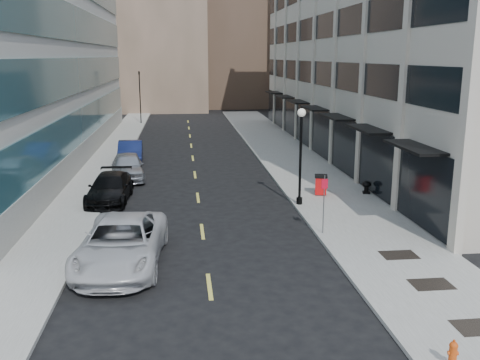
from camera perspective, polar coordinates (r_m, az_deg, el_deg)
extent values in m
plane|color=black|center=(17.18, -2.91, -14.01)|extent=(160.00, 160.00, 0.00)
cube|color=gray|center=(37.07, 6.84, 0.95)|extent=(5.00, 80.00, 0.15)
cube|color=gray|center=(36.56, -15.07, 0.41)|extent=(3.00, 80.00, 0.15)
cube|color=#BFB6A1|center=(45.90, 17.09, 14.02)|extent=(14.00, 46.00, 18.00)
cube|color=black|center=(44.03, 8.06, 5.38)|extent=(0.18, 46.00, 3.60)
cube|color=black|center=(43.67, 8.27, 11.24)|extent=(0.12, 46.00, 1.80)
cube|color=black|center=(43.70, 8.42, 15.83)|extent=(0.12, 46.00, 1.80)
cube|color=#BFB6A1|center=(22.14, 23.88, 15.07)|extent=(0.35, 0.60, 18.00)
cube|color=#BFB6A1|center=(27.52, 17.50, 14.97)|extent=(0.35, 0.60, 18.00)
cube|color=#BFB6A1|center=(33.12, 13.25, 14.81)|extent=(0.35, 0.60, 18.00)
cube|color=#BFB6A1|center=(38.83, 10.24, 14.65)|extent=(0.35, 0.60, 18.00)
cube|color=#BFB6A1|center=(44.62, 8.01, 14.50)|extent=(0.35, 0.60, 18.00)
cube|color=#BFB6A1|center=(50.46, 6.29, 14.37)|extent=(0.35, 0.60, 18.00)
cube|color=#BFB6A1|center=(56.34, 4.94, 14.26)|extent=(0.35, 0.60, 18.00)
cube|color=#BFB6A1|center=(62.23, 3.84, 14.17)|extent=(0.35, 0.60, 18.00)
cube|color=black|center=(24.81, 18.07, 3.35)|extent=(1.30, 4.00, 0.12)
cube|color=black|center=(30.31, 13.45, 5.31)|extent=(1.30, 4.00, 0.12)
cube|color=black|center=(35.97, 10.26, 6.64)|extent=(1.30, 4.00, 0.12)
cube|color=black|center=(41.73, 7.92, 7.59)|extent=(1.30, 4.00, 0.12)
cube|color=black|center=(47.54, 6.15, 8.30)|extent=(1.30, 4.00, 0.12)
cube|color=black|center=(53.40, 4.77, 8.86)|extent=(1.30, 4.00, 0.12)
cube|color=black|center=(59.29, 3.65, 9.29)|extent=(1.30, 4.00, 0.12)
cube|color=gray|center=(43.42, -15.69, 3.45)|extent=(0.20, 46.00, 1.80)
cube|color=#306570|center=(43.14, -15.88, 6.19)|extent=(0.14, 45.60, 2.40)
cube|color=#306570|center=(42.89, -16.17, 10.84)|extent=(0.14, 45.60, 2.40)
cube|color=#306570|center=(42.92, -16.48, 15.50)|extent=(0.14, 45.60, 2.40)
cube|color=#9B7C65|center=(83.56, -8.86, 17.21)|extent=(14.00, 18.00, 28.00)
cube|color=#9B7C65|center=(94.25, -14.82, 14.63)|extent=(12.00, 14.00, 22.00)
cube|color=#BFB6A1|center=(83.45, 6.96, 14.52)|extent=(10.00, 14.00, 20.00)
cube|color=black|center=(17.50, 24.09, -14.13)|extent=(1.40, 1.00, 0.01)
cube|color=black|center=(19.87, 19.73, -10.42)|extent=(1.40, 1.00, 0.01)
cube|color=black|center=(22.22, 16.60, -7.66)|extent=(1.40, 1.00, 0.01)
cube|color=#D8CC4C|center=(18.98, -3.28, -11.25)|extent=(0.15, 2.20, 0.01)
cube|color=#D8CC4C|center=(24.57, -4.04, -5.49)|extent=(0.15, 2.20, 0.01)
cube|color=#D8CC4C|center=(30.31, -4.51, -1.88)|extent=(0.15, 2.20, 0.01)
cube|color=#D8CC4C|center=(36.14, -4.83, 0.57)|extent=(0.15, 2.20, 0.01)
cube|color=#D8CC4C|center=(42.02, -5.06, 2.34)|extent=(0.15, 2.20, 0.01)
cube|color=#D8CC4C|center=(47.92, -5.23, 3.67)|extent=(0.15, 2.20, 0.01)
cube|color=#D8CC4C|center=(53.85, -5.37, 4.71)|extent=(0.15, 2.20, 0.01)
cube|color=#D8CC4C|center=(59.79, -5.48, 5.54)|extent=(0.15, 2.20, 0.01)
cube|color=#D8CC4C|center=(65.74, -5.57, 6.23)|extent=(0.15, 2.20, 0.01)
cylinder|color=black|center=(63.63, -10.61, 8.55)|extent=(0.12, 0.12, 6.00)
imported|color=black|center=(63.47, -10.73, 11.24)|extent=(0.66, 0.66, 1.98)
imported|color=silver|center=(20.87, -12.52, -6.60)|extent=(3.44, 6.70, 1.81)
imported|color=black|center=(30.08, -13.69, -0.86)|extent=(2.35, 5.33, 1.52)
imported|color=#989CA1|center=(35.31, -11.89, 1.44)|extent=(2.60, 5.21, 1.70)
imported|color=navy|center=(40.57, -11.61, 2.90)|extent=(1.98, 5.06, 1.64)
cylinder|color=#ED4E10|center=(15.18, 21.75, -16.98)|extent=(0.20, 0.20, 0.50)
sphere|color=#ED4E10|center=(15.05, 21.84, -16.09)|extent=(0.22, 0.22, 0.22)
cylinder|color=#ED4E10|center=(15.00, 21.87, -15.72)|extent=(0.06, 0.06, 0.09)
cylinder|color=#ED4E10|center=(15.15, 21.77, -16.77)|extent=(0.27, 0.16, 0.10)
cylinder|color=#ED4E10|center=(15.13, 21.80, -16.80)|extent=(0.17, 0.17, 0.14)
cube|color=red|center=(30.50, 8.61, -0.56)|extent=(0.74, 0.74, 0.99)
cube|color=black|center=(30.38, 8.64, 0.41)|extent=(0.84, 0.84, 0.12)
cylinder|color=black|center=(30.86, 8.07, -1.21)|extent=(0.06, 0.22, 0.22)
cylinder|color=black|center=(30.96, 8.78, -1.19)|extent=(0.06, 0.22, 0.22)
cylinder|color=black|center=(28.54, 6.35, -2.21)|extent=(0.31, 0.31, 0.35)
cylinder|color=black|center=(28.03, 6.46, 2.27)|extent=(0.14, 0.14, 4.50)
sphere|color=silver|center=(27.68, 6.59, 7.15)|extent=(0.43, 0.43, 0.43)
cone|color=black|center=(27.66, 6.60, 7.66)|extent=(0.12, 0.12, 0.18)
cylinder|color=slate|center=(23.74, 8.93, -2.60)|extent=(0.05, 0.05, 2.63)
cube|color=red|center=(23.49, 9.02, -0.42)|extent=(0.31, 0.10, 0.42)
cube|color=black|center=(31.41, 13.31, -1.29)|extent=(0.45, 0.45, 0.11)
cylinder|color=black|center=(31.35, 13.33, -0.90)|extent=(0.24, 0.24, 0.37)
ellipsoid|color=black|center=(31.29, 13.36, -0.44)|extent=(0.52, 0.52, 0.36)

